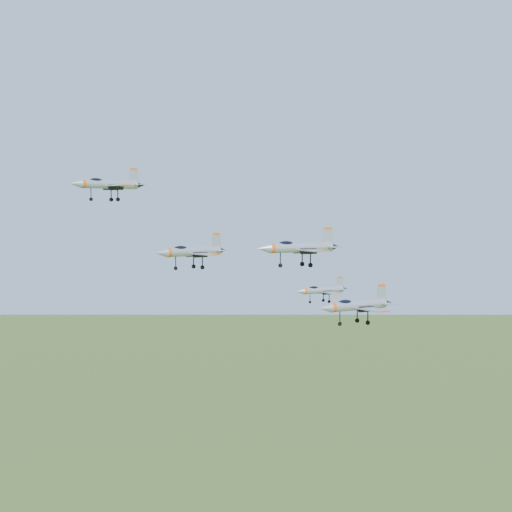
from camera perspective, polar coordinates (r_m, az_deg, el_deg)
jet_lead at (r=116.88m, az=-11.81°, el=5.65°), size 13.11×10.85×3.50m
jet_left_high at (r=105.47m, az=-5.21°, el=0.37°), size 12.69×10.54×3.39m
jet_right_high at (r=94.88m, az=3.42°, el=0.70°), size 12.57×10.50×3.36m
jet_left_low at (r=126.63m, az=5.25°, el=-2.73°), size 10.78×8.99×2.88m
jet_right_low at (r=105.37m, az=7.99°, el=-3.92°), size 13.50×11.14×3.61m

